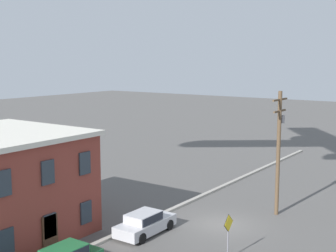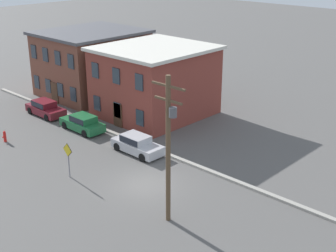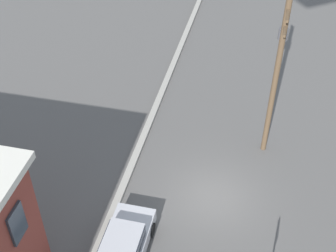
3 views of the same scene
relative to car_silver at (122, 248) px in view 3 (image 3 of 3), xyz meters
The scene contains 4 objects.
ground_plane 5.49m from the car_silver, 36.72° to the right, with size 200.00×200.00×0.00m, color #565451.
kerb_strip 4.58m from the car_silver, 16.02° to the left, with size 56.00×0.36×0.16m, color #9E998E.
car_silver is the anchor object (origin of this frame).
utility_pole 10.90m from the car_silver, 32.29° to the right, with size 2.40×0.44×8.86m.
Camera 3 is at (-15.39, -1.28, 17.41)m, focal length 50.00 mm.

